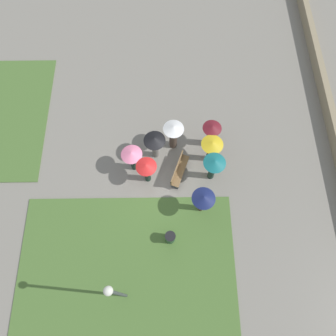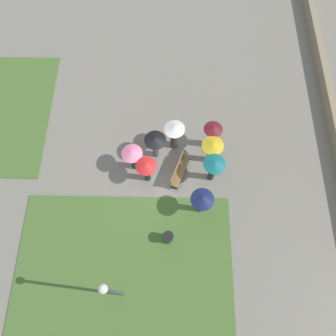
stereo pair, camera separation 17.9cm
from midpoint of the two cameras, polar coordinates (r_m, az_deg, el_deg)
The scene contains 13 objects.
ground_plane at distance 16.81m, azimuth -2.26°, elevation -1.75°, with size 90.00×90.00×0.00m, color gray.
lawn_patch_near at distance 15.76m, azimuth -7.69°, elevation -21.15°, with size 9.09×9.95×0.06m.
park_bench at distance 16.46m, azimuth 1.59°, elevation -0.31°, with size 1.83×1.01×0.90m.
lamp_post at distance 12.67m, azimuth -9.47°, elevation -20.68°, with size 0.32×0.32×4.99m.
trash_bin at distance 15.54m, azimuth 0.05°, elevation -12.05°, with size 0.50×0.50×0.79m.
crowd_person_red at distance 15.56m, azimuth -4.09°, elevation -0.10°, with size 1.00×1.00×1.82m.
crowd_person_pink at distance 15.93m, azimuth -6.59°, elevation 1.98°, with size 1.03×1.03×1.78m.
crowd_person_navy at distance 14.91m, azimuth 5.81°, elevation -5.47°, with size 1.08×1.08×1.92m.
crowd_person_maroon at distance 16.68m, azimuth 7.20°, elevation 6.15°, with size 0.95×0.95×1.83m.
crowd_person_black at distance 16.07m, azimuth -2.65°, elevation 4.46°, with size 1.07×1.07×1.87m.
crowd_person_white at distance 16.42m, azimuth 0.63°, elevation 6.09°, with size 1.03×1.03×1.96m.
crowd_person_yellow at distance 16.11m, azimuth 7.28°, elevation 3.66°, with size 1.08×1.08×1.85m.
crowd_person_teal at distance 15.67m, azimuth 7.66°, elevation 0.48°, with size 1.08×1.08×1.92m.
Camera 1 is at (-6.08, -0.50, 15.66)m, focal length 35.00 mm.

